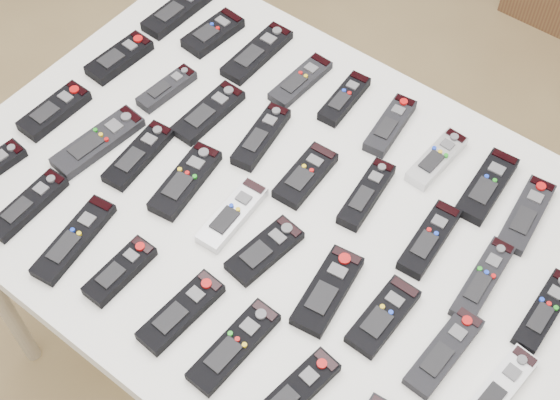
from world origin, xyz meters
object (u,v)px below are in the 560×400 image
Objects in this scene: remote_8 at (526,215)px; remote_20 at (98,142)px; remote_14 at (305,175)px; remote_15 at (366,194)px; remote_10 at (119,58)px; remote_13 at (261,137)px; remote_6 at (437,159)px; remote_12 at (208,113)px; remote_11 at (167,88)px; remote_24 at (265,250)px; remote_1 at (213,33)px; remote_27 at (444,352)px; remote_0 at (178,10)px; remote_33 at (181,312)px; remote_5 at (390,125)px; remote_16 at (429,239)px; remote_19 at (54,111)px; remote_25 at (328,290)px; remote_18 at (545,311)px; remote_31 at (74,239)px; remote_23 at (232,215)px; remote_34 at (234,346)px; remote_35 at (291,396)px; remote_4 at (344,99)px; remote_7 at (487,186)px; remote_28 at (497,392)px; remote_2 at (257,53)px; remote_3 at (301,81)px; table at (280,223)px; remote_17 at (483,280)px; remote_22 at (185,181)px; remote_21 at (138,155)px.

remote_8 and remote_20 have the same top height.
remote_8 is 0.88× the size of remote_20.
remote_14 is 0.12m from remote_15.
remote_10 is 0.92× the size of remote_13.
remote_12 is at bearing -154.38° from remote_6.
remote_11 is 0.19m from remote_20.
remote_15 is at bearing 78.04° from remote_24.
remote_1 is 0.82× the size of remote_27.
remote_0 is 1.22× the size of remote_10.
remote_6 is 0.40m from remote_24.
remote_5 is at bearing 88.22° from remote_33.
remote_19 is at bearing -169.47° from remote_16.
remote_12 is at bearing 148.38° from remote_25.
remote_1 and remote_15 have the same top height.
remote_11 is 0.90× the size of remote_19.
remote_0 is at bearing 158.39° from remote_15.
remote_10 is 1.02m from remote_18.
remote_11 is at bearing 153.02° from remote_25.
remote_27 is (0.66, -0.16, 0.00)m from remote_12.
remote_31 is at bearing -126.24° from remote_14.
remote_23 reaches higher than remote_18.
remote_34 is 0.13m from remote_35.
remote_15 reaches higher than remote_4.
remote_0 is 1.08× the size of remote_7.
remote_18 is 0.18m from remote_28.
remote_10 is 0.85m from remote_35.
remote_12 is 0.32m from remote_19.
remote_16 reaches higher than remote_18.
remote_33 is (-0.17, -0.56, 0.00)m from remote_6.
remote_2 is 0.22m from remote_11.
remote_13 reaches higher than remote_12.
remote_19 is (-0.35, -0.38, 0.00)m from remote_3.
remote_17 is at bearing 12.76° from table.
table is 0.29m from remote_16.
remote_22 is (-0.18, -0.07, 0.07)m from table.
remote_28 is 0.79m from remote_31.
remote_7 is 1.00× the size of remote_8.
remote_2 is 1.11× the size of remote_21.
remote_0 is 0.70m from remote_6.
remote_14 reaches higher than table.
remote_24 is at bearing -142.16° from remote_16.
remote_3 is at bearing 79.42° from remote_22.
remote_14 is 0.50m from remote_18.
remote_5 and remote_10 have the same top height.
remote_33 is (-0.29, -0.56, 0.00)m from remote_7.
remote_19 is (-0.14, -0.19, 0.00)m from remote_11.
remote_10 is 1.09× the size of remote_11.
remote_3 is 0.52m from remote_19.
remote_4 reaches higher than remote_2.
remote_1 is 0.92× the size of remote_19.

